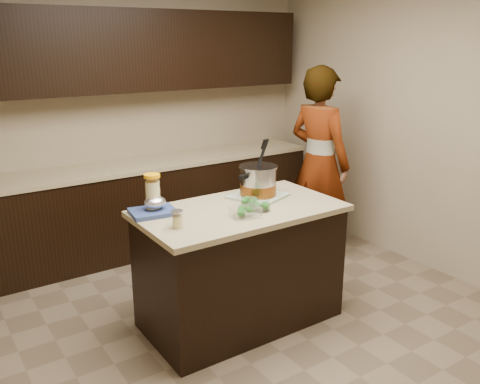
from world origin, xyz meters
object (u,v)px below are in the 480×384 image
object	(u,v)px
island	(240,265)
person	(319,163)
stock_pot	(258,183)
lemonade_pitcher	(153,195)

from	to	relation	value
island	person	bearing A→B (deg)	26.07
stock_pot	lemonade_pitcher	xyz separation A→B (m)	(-0.81, 0.12, 0.01)
island	person	size ratio (longest dim) A/B	0.80
island	stock_pot	distance (m)	0.64
island	lemonade_pitcher	distance (m)	0.84
island	stock_pot	size ratio (longest dim) A/B	3.55
island	stock_pot	xyz separation A→B (m)	(0.26, 0.14, 0.56)
stock_pot	lemonade_pitcher	distance (m)	0.82
island	person	xyz separation A→B (m)	(1.36, 0.66, 0.46)
person	stock_pot	bearing A→B (deg)	106.24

